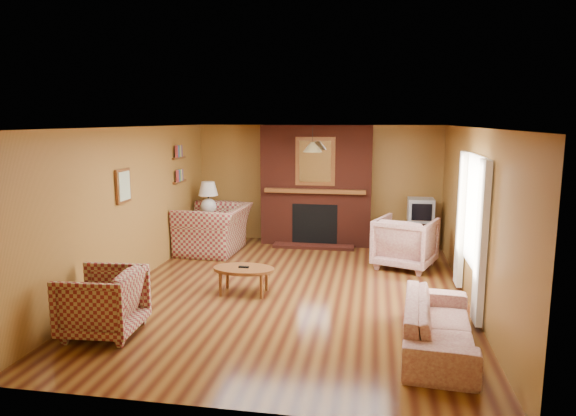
% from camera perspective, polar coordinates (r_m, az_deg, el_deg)
% --- Properties ---
extents(floor, '(6.50, 6.50, 0.00)m').
position_cam_1_polar(floor, '(7.74, 0.52, -9.10)').
color(floor, '#401B0D').
rests_on(floor, ground).
extents(ceiling, '(6.50, 6.50, 0.00)m').
position_cam_1_polar(ceiling, '(7.32, 0.55, 8.97)').
color(ceiling, white).
rests_on(ceiling, wall_back).
extents(wall_back, '(6.50, 0.00, 6.50)m').
position_cam_1_polar(wall_back, '(10.62, 3.33, 2.72)').
color(wall_back, olive).
rests_on(wall_back, floor).
extents(wall_front, '(6.50, 0.00, 6.50)m').
position_cam_1_polar(wall_front, '(4.35, -6.37, -7.74)').
color(wall_front, olive).
rests_on(wall_front, floor).
extents(wall_left, '(0.00, 6.50, 6.50)m').
position_cam_1_polar(wall_left, '(8.21, -16.96, 0.21)').
color(wall_left, olive).
rests_on(wall_left, floor).
extents(wall_right, '(0.00, 6.50, 6.50)m').
position_cam_1_polar(wall_right, '(7.47, 19.84, -0.86)').
color(wall_right, olive).
rests_on(wall_right, floor).
extents(fireplace, '(2.20, 0.82, 2.40)m').
position_cam_1_polar(fireplace, '(10.36, 3.17, 2.44)').
color(fireplace, '#4B1A10').
rests_on(fireplace, floor).
extents(window_right, '(0.10, 1.85, 2.00)m').
position_cam_1_polar(window_right, '(7.28, 19.71, -1.71)').
color(window_right, beige).
rests_on(window_right, wall_right).
extents(bookshelf, '(0.09, 0.55, 0.71)m').
position_cam_1_polar(bookshelf, '(9.85, -11.86, 4.69)').
color(bookshelf, brown).
rests_on(bookshelf, wall_left).
extents(botanical_print, '(0.05, 0.40, 0.50)m').
position_cam_1_polar(botanical_print, '(7.88, -17.84, 2.36)').
color(botanical_print, brown).
rests_on(botanical_print, wall_left).
extents(pendant_light, '(0.36, 0.36, 0.48)m').
position_cam_1_polar(pendant_light, '(9.61, 2.74, 6.77)').
color(pendant_light, black).
rests_on(pendant_light, ceiling).
extents(plaid_loveseat, '(1.25, 1.42, 0.89)m').
position_cam_1_polar(plaid_loveseat, '(9.91, -8.24, -2.31)').
color(plaid_loveseat, maroon).
rests_on(plaid_loveseat, floor).
extents(plaid_armchair, '(0.91, 0.89, 0.78)m').
position_cam_1_polar(plaid_armchair, '(6.49, -19.93, -9.82)').
color(plaid_armchair, maroon).
rests_on(plaid_armchair, floor).
extents(floral_sofa, '(0.88, 1.92, 0.55)m').
position_cam_1_polar(floral_sofa, '(6.03, 16.37, -12.34)').
color(floral_sofa, beige).
rests_on(floral_sofa, floor).
extents(floral_armchair, '(1.20, 1.22, 0.87)m').
position_cam_1_polar(floral_armchair, '(9.01, 12.91, -3.75)').
color(floral_armchair, beige).
rests_on(floral_armchair, floor).
extents(coffee_table, '(0.90, 0.56, 0.41)m').
position_cam_1_polar(coffee_table, '(7.53, -4.93, -6.97)').
color(coffee_table, brown).
rests_on(coffee_table, floor).
extents(side_table, '(0.51, 0.51, 0.65)m').
position_cam_1_polar(side_table, '(10.45, -8.75, -2.38)').
color(side_table, brown).
rests_on(side_table, floor).
extents(table_lamp, '(0.39, 0.39, 0.65)m').
position_cam_1_polar(table_lamp, '(10.32, -8.85, 1.33)').
color(table_lamp, silver).
rests_on(table_lamp, side_table).
extents(tv_stand, '(0.55, 0.51, 0.56)m').
position_cam_1_polar(tv_stand, '(10.31, 14.41, -2.98)').
color(tv_stand, black).
rests_on(tv_stand, floor).
extents(crt_tv, '(0.49, 0.49, 0.45)m').
position_cam_1_polar(crt_tv, '(10.21, 14.53, -0.22)').
color(crt_tv, '#A3A5AA').
rests_on(crt_tv, tv_stand).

